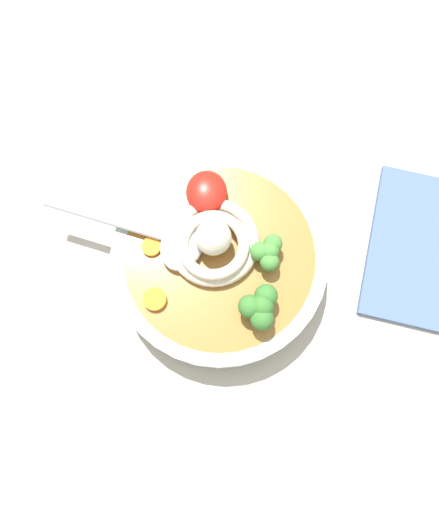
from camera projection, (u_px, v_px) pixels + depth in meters
table_slab at (214, 270)px, 57.95cm from camera, size 91.69×91.69×4.18cm
soup_bowl at (220, 261)px, 53.50cm from camera, size 22.45×22.45×4.81cm
noodle_pile at (217, 242)px, 50.27cm from camera, size 10.36×10.16×4.17cm
soup_spoon at (170, 239)px, 50.85cm from camera, size 8.16×17.46×1.60cm
chili_sauce_dollop at (206, 192)px, 51.82cm from camera, size 4.76×4.28×2.14cm
broccoli_floret_rear at (268, 252)px, 49.40cm from camera, size 3.78×3.25×2.99cm
broccoli_floret_near_spoon at (260, 307)px, 47.74cm from camera, size 4.48×3.86×3.54cm
carrot_slice_left at (155, 299)px, 49.83cm from camera, size 2.32×2.32×0.64cm
carrot_slice_front at (151, 247)px, 51.24cm from camera, size 2.02×2.02×0.48cm
folded_napkin at (428, 250)px, 55.95cm from camera, size 20.13×16.69×0.80cm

